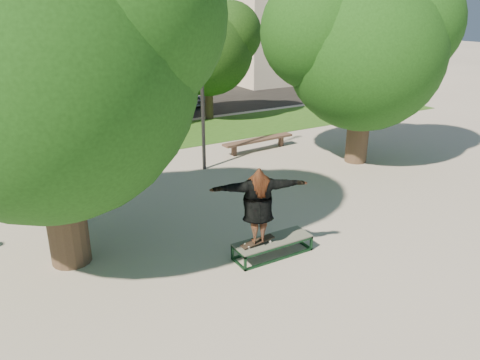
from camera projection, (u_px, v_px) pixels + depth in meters
ground at (259, 234)px, 11.40m from camera, size 120.00×120.00×0.00m
grass_strip at (156, 138)px, 19.53m from camera, size 30.00×4.00×0.02m
asphalt_strip at (93, 111)px, 24.29m from camera, size 40.00×8.00×0.01m
tree_left at (36, 52)px, 8.68m from camera, size 6.96×5.95×7.12m
tree_right at (362, 42)px, 15.24m from camera, size 6.24×5.33×6.51m
bg_tree_mid at (80, 36)px, 19.20m from camera, size 5.76×4.92×6.24m
bg_tree_right at (206, 44)px, 21.59m from camera, size 5.04×4.31×5.43m
lamppost at (202, 75)px, 14.79m from camera, size 0.25×0.15×6.11m
side_building at (302, 21)px, 36.25m from camera, size 15.00×10.00×8.00m
grind_box at (273, 247)px, 10.40m from camera, size 1.80×0.60×0.38m
skater_rig at (258, 205)px, 9.82m from camera, size 2.14×1.22×1.76m
bench at (258, 141)px, 17.74m from camera, size 3.05×0.61×0.46m
car_silver_a at (17, 104)px, 22.35m from camera, size 2.19×4.52×1.49m
car_dark at (28, 112)px, 20.40m from camera, size 2.29×5.11×1.63m
car_grey at (90, 108)px, 21.97m from camera, size 2.82×4.92×1.29m
car_silver_b at (179, 91)px, 26.35m from camera, size 2.02×4.48×1.27m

